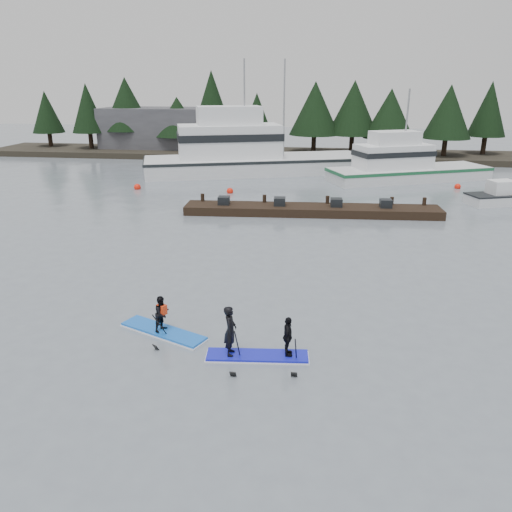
# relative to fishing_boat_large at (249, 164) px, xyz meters

# --- Properties ---
(ground) EXTENTS (160.00, 160.00, 0.00)m
(ground) POSITION_rel_fishing_boat_large_xyz_m (4.27, -31.56, -0.84)
(ground) COLOR slate
(ground) RESTS_ON ground
(far_shore) EXTENTS (70.00, 8.00, 0.60)m
(far_shore) POSITION_rel_fishing_boat_large_xyz_m (4.27, 10.44, -0.54)
(far_shore) COLOR #2D281E
(far_shore) RESTS_ON ground
(treeline) EXTENTS (60.00, 4.00, 8.00)m
(treeline) POSITION_rel_fishing_boat_large_xyz_m (4.27, 10.44, -0.84)
(treeline) COLOR black
(treeline) RESTS_ON ground
(waterfront_building) EXTENTS (18.00, 6.00, 5.00)m
(waterfront_building) POSITION_rel_fishing_boat_large_xyz_m (-9.73, 12.44, 1.66)
(waterfront_building) COLOR #4C4C51
(waterfront_building) RESTS_ON ground
(fishing_boat_large) EXTENTS (20.30, 11.44, 10.84)m
(fishing_boat_large) POSITION_rel_fishing_boat_large_xyz_m (0.00, 0.00, 0.00)
(fishing_boat_large) COLOR silver
(fishing_boat_large) RESTS_ON ground
(fishing_boat_medium) EXTENTS (13.90, 8.92, 8.16)m
(fishing_boat_medium) POSITION_rel_fishing_boat_large_xyz_m (13.42, -1.66, -0.27)
(fishing_boat_medium) COLOR silver
(fishing_boat_medium) RESTS_ON ground
(skiff) EXTENTS (6.37, 3.76, 0.71)m
(skiff) POSITION_rel_fishing_boat_large_xyz_m (19.43, -9.35, -0.48)
(skiff) COLOR silver
(skiff) RESTS_ON ground
(floating_dock) EXTENTS (15.87, 3.06, 0.53)m
(floating_dock) POSITION_rel_fishing_boat_large_xyz_m (6.15, -14.15, -0.58)
(floating_dock) COLOR black
(floating_dock) RESTS_ON ground
(buoy_a) EXTENTS (0.53, 0.53, 0.53)m
(buoy_a) POSITION_rel_fishing_boat_large_xyz_m (-7.39, -8.31, -0.84)
(buoy_a) COLOR red
(buoy_a) RESTS_ON ground
(buoy_b) EXTENTS (0.49, 0.49, 0.49)m
(buoy_b) POSITION_rel_fishing_boat_large_xyz_m (-0.07, -8.71, -0.84)
(buoy_b) COLOR red
(buoy_b) RESTS_ON ground
(buoy_c) EXTENTS (0.48, 0.48, 0.48)m
(buoy_c) POSITION_rel_fishing_boat_large_xyz_m (17.06, -4.57, -0.84)
(buoy_c) COLOR red
(buoy_c) RESTS_ON ground
(paddleboard_solo) EXTENTS (3.13, 1.92, 1.80)m
(paddleboard_solo) POSITION_rel_fishing_boat_large_xyz_m (1.89, -30.48, -0.41)
(paddleboard_solo) COLOR blue
(paddleboard_solo) RESTS_ON ground
(paddleboard_duo) EXTENTS (3.09, 1.25, 2.14)m
(paddleboard_duo) POSITION_rel_fishing_boat_large_xyz_m (5.14, -31.57, -0.24)
(paddleboard_duo) COLOR #151AC5
(paddleboard_duo) RESTS_ON ground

